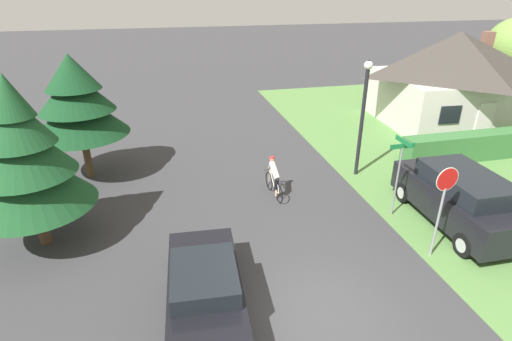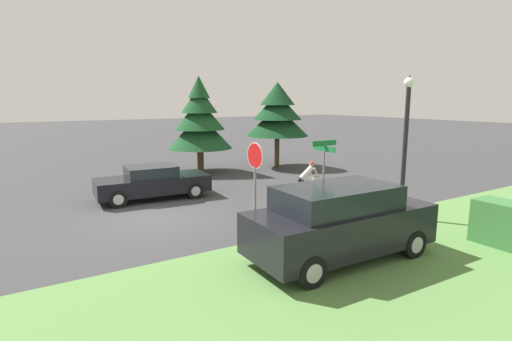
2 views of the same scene
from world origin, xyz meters
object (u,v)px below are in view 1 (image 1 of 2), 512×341
Objects in this scene: sedan_left_lane at (205,291)px; conifer_tall_far at (76,101)px; cottage_house at (453,77)px; parked_suv_right at (459,198)px; street_name_sign at (400,164)px; stop_sign at (444,195)px; cyclist at (274,178)px; conifer_tall_near at (24,158)px; street_lamp at (363,107)px.

conifer_tall_far is at bearing 27.06° from sedan_left_lane.
cottage_house is 1.60× the size of conifer_tall_far.
cottage_house is 1.63× the size of parked_suv_right.
conifer_tall_far is (-10.67, 5.72, 1.27)m from street_name_sign.
stop_sign reaches higher than street_name_sign.
conifer_tall_far is (-7.04, 3.40, 2.49)m from cyclist.
stop_sign is 0.58× the size of conifer_tall_far.
conifer_tall_far reaches higher than cyclist.
conifer_tall_far is (-19.06, -2.77, 0.61)m from cottage_house.
parked_suv_right is 13.47m from conifer_tall_near.
sedan_left_lane is at bearing 3.19° from stop_sign.
parked_suv_right is 2.24m from street_name_sign.
street_lamp is (-8.12, -5.19, 0.31)m from cottage_house.
sedan_left_lane is at bearing 104.83° from parked_suv_right.
street_lamp is at bearing -143.95° from cottage_house.
sedan_left_lane is 1.57× the size of stop_sign.
stop_sign is at bearing -16.76° from conifer_tall_near.
sedan_left_lane is 0.95× the size of street_lamp.
cottage_house reaches higher than street_name_sign.
cottage_house is 13.64m from cyclist.
parked_suv_right is at bearing -126.07° from cyclist.
parked_suv_right is at bearing -121.51° from cottage_house.
cyclist is 6.33m from parked_suv_right.
conifer_tall_far reaches higher than sedan_left_lane.
cyclist is 4.58m from street_lamp.
conifer_tall_far is at bearing 59.46° from cyclist.
parked_suv_right is at bearing -28.81° from street_name_sign.
cottage_house reaches higher than cyclist.
cyclist is at bearing 9.13° from conifer_tall_near.
cottage_house is at bearing 45.36° from street_name_sign.
conifer_tall_near is at bearing -155.98° from cottage_house.
stop_sign is (6.80, 0.72, 1.36)m from sedan_left_lane.
street_lamp is at bearing -96.46° from stop_sign.
street_name_sign is at bearing -131.17° from cottage_house.
cottage_house is 1.52× the size of conifer_tall_near.
parked_suv_right is at bearing -28.28° from conifer_tall_far.
conifer_tall_near is (-19.80, -7.42, 0.26)m from cottage_house.
conifer_tall_far is at bearing -40.19° from stop_sign.
parked_suv_right is at bearing -8.79° from conifer_tall_near.
conifer_tall_near is at bearing -19.64° from stop_sign.
cyclist is at bearing -165.86° from street_lamp.
conifer_tall_far is (-10.93, 2.42, 0.30)m from street_lamp.
conifer_tall_near reaches higher than cottage_house.
cottage_house is 2.78× the size of stop_sign.
sedan_left_lane is 6.51m from conifer_tall_near.
street_lamp is at bearing 20.61° from parked_suv_right.
cottage_house is 2.84× the size of street_name_sign.
sedan_left_lane is 9.90m from conifer_tall_far.
street_lamp is at bearing -12.49° from conifer_tall_far.
sedan_left_lane is 7.65m from street_name_sign.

